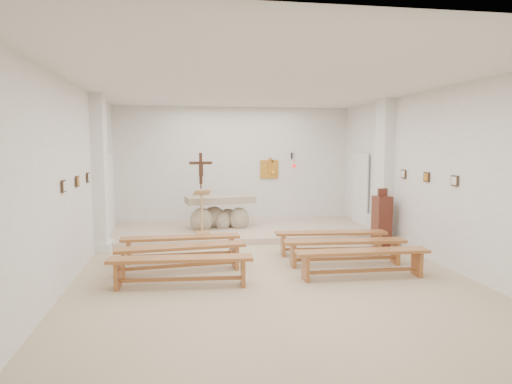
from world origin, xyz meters
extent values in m
cube|color=beige|center=(0.00, 0.00, 0.00)|extent=(7.00, 10.00, 0.00)
cube|color=white|center=(-3.49, 0.00, 1.75)|extent=(0.02, 10.00, 3.50)
cube|color=white|center=(3.49, 0.00, 1.75)|extent=(0.02, 10.00, 3.50)
cube|color=white|center=(0.00, 4.99, 1.75)|extent=(7.00, 0.02, 3.50)
cube|color=silver|center=(0.00, 0.00, 3.49)|extent=(7.00, 10.00, 0.02)
cube|color=beige|center=(0.00, 3.50, 0.07)|extent=(6.98, 3.00, 0.15)
cube|color=white|center=(-3.37, 2.00, 1.75)|extent=(0.26, 0.55, 3.50)
cube|color=white|center=(3.37, 2.00, 1.75)|extent=(0.26, 0.55, 3.50)
cube|color=gold|center=(1.05, 4.96, 1.65)|extent=(0.55, 0.04, 0.55)
cube|color=black|center=(1.75, 4.97, 2.05)|extent=(0.04, 0.02, 0.20)
cylinder|color=black|center=(1.75, 4.82, 2.12)|extent=(0.02, 0.30, 0.02)
cylinder|color=black|center=(1.75, 4.67, 1.95)|extent=(0.01, 0.01, 0.34)
sphere|color=red|center=(1.75, 4.67, 1.76)|extent=(0.11, 0.11, 0.11)
cube|color=#3E2B1B|center=(-3.47, -0.80, 1.72)|extent=(0.03, 0.20, 0.20)
cube|color=#3E2B1B|center=(-3.47, 0.20, 1.72)|extent=(0.03, 0.20, 0.20)
cube|color=#3E2B1B|center=(-3.47, 1.20, 1.72)|extent=(0.03, 0.20, 0.20)
cube|color=#3E2B1B|center=(3.47, -0.80, 1.72)|extent=(0.03, 0.20, 0.20)
cube|color=#3E2B1B|center=(3.47, 0.20, 1.72)|extent=(0.03, 0.20, 0.20)
cube|color=#3E2B1B|center=(3.47, 1.20, 1.72)|extent=(0.03, 0.20, 0.20)
cube|color=silver|center=(-3.43, 2.70, 0.27)|extent=(0.10, 0.85, 0.52)
cube|color=silver|center=(3.43, 2.70, 0.27)|extent=(0.10, 0.85, 0.52)
ellipsoid|color=#B9AD8D|center=(-1.08, 3.36, 0.40)|extent=(0.59, 0.50, 0.67)
ellipsoid|color=#B9AD8D|center=(-0.06, 3.53, 0.38)|extent=(0.55, 0.47, 0.63)
ellipsoid|color=#B9AD8D|center=(-0.73, 3.73, 0.42)|extent=(0.63, 0.54, 0.59)
ellipsoid|color=#B9AD8D|center=(-0.34, 3.76, 0.37)|extent=(0.51, 0.44, 0.55)
ellipsoid|color=#B9AD8D|center=(-0.50, 3.54, 0.33)|extent=(0.43, 0.37, 0.51)
cube|color=#B9AD8D|center=(-0.56, 3.58, 0.92)|extent=(1.90, 0.96, 0.18)
cube|color=tan|center=(-1.08, 2.96, 0.17)|extent=(0.40, 0.40, 0.04)
cylinder|color=tan|center=(-1.08, 2.96, 0.64)|extent=(0.05, 0.05, 0.99)
cube|color=tan|center=(-1.08, 2.94, 1.18)|extent=(0.46, 0.37, 0.16)
cube|color=white|center=(-1.07, 2.90, 1.23)|extent=(0.39, 0.30, 0.13)
cylinder|color=#3C2013|center=(-1.07, 3.72, 0.17)|extent=(0.27, 0.27, 0.03)
cylinder|color=#3C2013|center=(-1.07, 3.72, 0.76)|extent=(0.04, 0.04, 1.22)
cube|color=#3C2013|center=(-1.07, 3.72, 1.76)|extent=(0.09, 0.07, 0.83)
cube|color=#3C2013|center=(-1.07, 3.72, 1.90)|extent=(0.61, 0.15, 0.08)
cube|color=#3C2013|center=(-1.06, 3.69, 1.72)|extent=(0.12, 0.06, 0.35)
imported|color=#305B24|center=(-0.24, 3.86, 0.39)|extent=(0.48, 0.43, 0.48)
cube|color=#572718|center=(3.10, 1.48, 0.59)|extent=(0.39, 0.39, 1.18)
cube|color=#572718|center=(3.10, 1.48, 1.27)|extent=(0.24, 0.07, 0.19)
cube|color=#B05D33|center=(-1.61, 0.78, 0.48)|extent=(2.43, 0.43, 0.06)
cube|color=#B05D33|center=(-2.65, 0.76, 0.23)|extent=(0.07, 0.35, 0.46)
cube|color=#B05D33|center=(-0.56, 0.81, 0.23)|extent=(0.07, 0.35, 0.46)
cube|color=#B05D33|center=(-1.61, 0.78, 0.13)|extent=(2.04, 0.11, 0.06)
cube|color=#B05D33|center=(1.61, 0.78, 0.48)|extent=(2.45, 0.60, 0.06)
cube|color=#B05D33|center=(0.57, 0.88, 0.23)|extent=(0.10, 0.36, 0.46)
cube|color=#B05D33|center=(2.65, 0.69, 0.23)|extent=(0.10, 0.36, 0.46)
cube|color=#B05D33|center=(1.61, 0.78, 0.13)|extent=(2.03, 0.25, 0.06)
cube|color=#B05D33|center=(-1.61, -0.10, 0.48)|extent=(2.45, 0.64, 0.06)
cube|color=#B05D33|center=(-2.65, -0.21, 0.23)|extent=(0.10, 0.36, 0.46)
cube|color=#B05D33|center=(-0.57, 0.01, 0.23)|extent=(0.10, 0.36, 0.46)
cube|color=#B05D33|center=(-1.61, -0.10, 0.13)|extent=(2.03, 0.28, 0.06)
cube|color=#B05D33|center=(1.61, -0.10, 0.48)|extent=(2.44, 0.52, 0.06)
cube|color=#B05D33|center=(0.57, -0.04, 0.23)|extent=(0.09, 0.36, 0.46)
cube|color=#B05D33|center=(2.65, -0.16, 0.23)|extent=(0.09, 0.36, 0.46)
cube|color=#B05D33|center=(1.61, -0.10, 0.13)|extent=(2.04, 0.18, 0.06)
cube|color=#B05D33|center=(-1.61, -0.99, 0.48)|extent=(2.44, 0.56, 0.06)
cube|color=#B05D33|center=(-2.65, -0.91, 0.23)|extent=(0.09, 0.36, 0.46)
cube|color=#B05D33|center=(-0.57, -1.06, 0.23)|extent=(0.09, 0.36, 0.46)
cube|color=#B05D33|center=(-1.61, -0.99, 0.13)|extent=(2.03, 0.21, 0.06)
cube|color=#B05D33|center=(1.61, -0.99, 0.48)|extent=(2.43, 0.45, 0.06)
cube|color=#B05D33|center=(0.56, -0.96, 0.23)|extent=(0.07, 0.35, 0.46)
cube|color=#B05D33|center=(2.65, -1.01, 0.23)|extent=(0.07, 0.35, 0.46)
cube|color=#B05D33|center=(1.61, -0.99, 0.13)|extent=(2.04, 0.12, 0.06)
camera|label=1|loc=(-1.57, -8.59, 2.40)|focal=32.00mm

